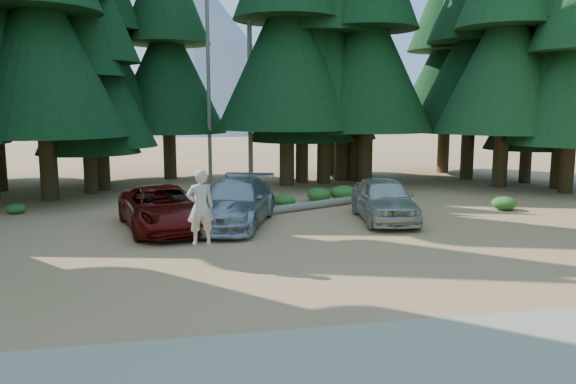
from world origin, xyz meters
name	(u,v)px	position (x,y,z in m)	size (l,w,h in m)	color
ground	(293,259)	(0.00, 0.00, 0.00)	(160.00, 160.00, 0.00)	#A77E47
gravel_strip	(378,368)	(0.00, -6.50, 0.01)	(26.00, 3.50, 0.01)	tan
forest_belt_north	(235,184)	(0.00, 15.00, 0.00)	(36.00, 7.00, 22.00)	black
snag_front	(250,68)	(0.80, 14.50, 6.00)	(0.24, 0.24, 12.00)	#6F6958
snag_back	(209,89)	(-1.20, 16.00, 5.00)	(0.20, 0.20, 10.00)	#6F6958
mountain_peak	(176,57)	(-2.59, 88.23, 12.71)	(48.00, 50.00, 28.00)	gray
red_pickup	(163,208)	(-3.46, 4.46, 0.72)	(2.38, 5.15, 1.43)	#5E0C08
silver_minivan_center	(234,202)	(-1.06, 4.71, 0.79)	(2.21, 5.43, 1.58)	#9FA1A6
silver_minivan_right	(384,199)	(4.25, 4.40, 0.77)	(1.83, 4.55, 1.55)	#BBB7A6
frisbee_player	(200,207)	(-2.42, -0.17, 1.54)	(0.77, 0.57, 1.91)	beige
log_left	(201,198)	(-2.00, 10.02, 0.13)	(0.26, 0.26, 3.65)	#6F6958
log_mid	(241,206)	(-0.50, 7.75, 0.13)	(0.26, 0.26, 3.21)	#6F6958
log_right	(305,206)	(1.97, 7.00, 0.16)	(0.32, 0.32, 4.96)	#6F6958
shrub_far_left	(145,214)	(-4.13, 6.01, 0.26)	(0.95, 0.95, 0.52)	#32641E
shrub_left	(154,211)	(-3.86, 6.86, 0.19)	(0.70, 0.70, 0.38)	#32641E
shrub_center_left	(238,202)	(-0.60, 8.02, 0.24)	(0.87, 0.87, 0.48)	#32641E
shrub_center_right	(319,195)	(3.03, 8.96, 0.29)	(1.05, 1.05, 0.58)	#32641E
shrub_right	(284,201)	(1.23, 7.67, 0.27)	(0.98, 0.98, 0.54)	#32641E
shrub_far_right	(343,193)	(4.16, 9.04, 0.32)	(1.16, 1.16, 0.64)	#32641E
shrub_edge_west	(16,208)	(-9.04, 8.42, 0.20)	(0.72, 0.72, 0.40)	#32641E
shrub_edge_east	(504,203)	(9.71, 5.50, 0.26)	(0.96, 0.96, 0.53)	#32641E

